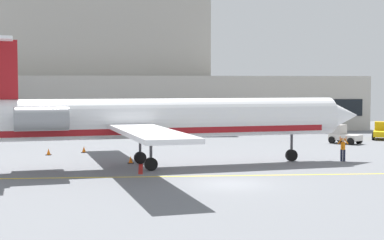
{
  "coord_description": "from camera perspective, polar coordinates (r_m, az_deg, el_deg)",
  "views": [
    {
      "loc": [
        -5.09,
        -33.5,
        5.74
      ],
      "look_at": [
        -1.1,
        13.98,
        3.0
      ],
      "focal_mm": 54.01,
      "sensor_mm": 36.0,
      "label": 1
    }
  ],
  "objects": [
    {
      "name": "regional_jet",
      "position": [
        41.42,
        -3.68,
        0.1
      ],
      "size": [
        32.34,
        26.85,
        8.95
      ],
      "color": "white",
      "rests_on": "ground"
    },
    {
      "name": "terminal_building",
      "position": [
        81.34,
        -6.61,
        4.7
      ],
      "size": [
        57.53,
        14.27,
        19.98
      ],
      "color": "#B7B2A8",
      "rests_on": "ground"
    },
    {
      "name": "baggage_tug",
      "position": [
        60.56,
        14.69,
        -1.44
      ],
      "size": [
        3.22,
        3.37,
        1.88
      ],
      "color": "silver",
      "rests_on": "ground"
    },
    {
      "name": "safety_cone_bravo",
      "position": [
        43.65,
        -6.07,
        -3.96
      ],
      "size": [
        0.47,
        0.47,
        0.55
      ],
      "color": "orange",
      "rests_on": "ground"
    },
    {
      "name": "belt_loader",
      "position": [
        66.88,
        18.24,
        -1.05
      ],
      "size": [
        3.15,
        4.08,
        1.87
      ],
      "color": "#E5B20C",
      "rests_on": "ground"
    },
    {
      "name": "safety_cone_charlie",
      "position": [
        50.12,
        -13.98,
        -3.1
      ],
      "size": [
        0.47,
        0.47,
        0.55
      ],
      "color": "orange",
      "rests_on": "ground"
    },
    {
      "name": "safety_cone_alpha",
      "position": [
        51.35,
        -10.62,
        -2.91
      ],
      "size": [
        0.47,
        0.47,
        0.55
      ],
      "color": "orange",
      "rests_on": "ground"
    },
    {
      "name": "ground",
      "position": [
        34.38,
        3.81,
        -6.41
      ],
      "size": [
        120.0,
        120.0,
        0.11
      ],
      "color": "slate"
    },
    {
      "name": "marshaller",
      "position": [
        46.08,
        14.68,
        -2.76
      ],
      "size": [
        0.8,
        0.39,
        1.92
      ],
      "color": "#191E33",
      "rests_on": "ground"
    }
  ]
}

